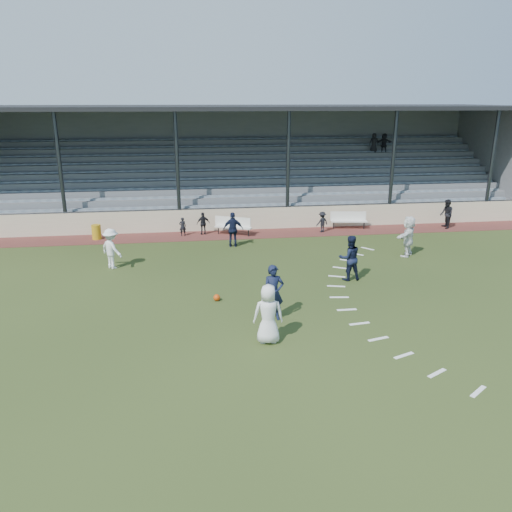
# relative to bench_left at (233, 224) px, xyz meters

# --- Properties ---
(ground) EXTENTS (90.00, 90.00, 0.00)m
(ground) POSITION_rel_bench_left_xyz_m (0.18, -10.48, -0.58)
(ground) COLOR #2E3D19
(ground) RESTS_ON ground
(cinder_track) EXTENTS (34.00, 2.00, 0.02)m
(cinder_track) POSITION_rel_bench_left_xyz_m (0.18, 0.02, -0.57)
(cinder_track) COLOR #582723
(cinder_track) RESTS_ON ground
(retaining_wall) EXTENTS (34.00, 0.18, 1.20)m
(retaining_wall) POSITION_rel_bench_left_xyz_m (0.18, 1.07, 0.02)
(retaining_wall) COLOR beige
(retaining_wall) RESTS_ON ground
(bench_left) EXTENTS (1.99, 1.26, 0.95)m
(bench_left) POSITION_rel_bench_left_xyz_m (0.00, 0.00, 0.00)
(bench_left) COLOR silver
(bench_left) RESTS_ON cinder_track
(bench_right) EXTENTS (2.04, 0.74, 0.95)m
(bench_right) POSITION_rel_bench_left_xyz_m (6.54, 0.48, 0.00)
(bench_right) COLOR silver
(bench_right) RESTS_ON cinder_track
(trash_bin) EXTENTS (0.47, 0.47, 0.76)m
(trash_bin) POSITION_rel_bench_left_xyz_m (-7.11, 0.04, -0.19)
(trash_bin) COLOR #C39217
(trash_bin) RESTS_ON cinder_track
(football) EXTENTS (0.24, 0.24, 0.24)m
(football) POSITION_rel_bench_left_xyz_m (-1.40, -9.05, -0.46)
(football) COLOR #C9410B
(football) RESTS_ON ground
(player_white_lead) EXTENTS (0.94, 0.65, 1.83)m
(player_white_lead) POSITION_rel_bench_left_xyz_m (-0.06, -12.46, 0.33)
(player_white_lead) COLOR white
(player_white_lead) RESTS_ON ground
(player_navy_lead) EXTENTS (0.69, 0.46, 1.88)m
(player_navy_lead) POSITION_rel_bench_left_xyz_m (0.36, -10.88, 0.35)
(player_navy_lead) COLOR black
(player_navy_lead) RESTS_ON ground
(player_navy_mid) EXTENTS (0.95, 0.77, 1.85)m
(player_navy_mid) POSITION_rel_bench_left_xyz_m (4.01, -7.54, 0.34)
(player_navy_mid) COLOR black
(player_navy_mid) RESTS_ON ground
(player_white_wing) EXTENTS (1.26, 1.26, 1.75)m
(player_white_wing) POSITION_rel_bench_left_xyz_m (-5.64, -4.80, 0.29)
(player_white_wing) COLOR white
(player_white_wing) RESTS_ON ground
(player_navy_wing) EXTENTS (1.04, 0.50, 1.73)m
(player_navy_wing) POSITION_rel_bench_left_xyz_m (-0.19, -2.20, 0.28)
(player_navy_wing) COLOR black
(player_navy_wing) RESTS_ON ground
(player_white_back) EXTENTS (1.59, 1.68, 1.89)m
(player_white_back) POSITION_rel_bench_left_xyz_m (7.70, -4.77, 0.36)
(player_white_back) COLOR white
(player_white_back) RESTS_ON ground
(official) EXTENTS (0.73, 0.87, 1.63)m
(official) POSITION_rel_bench_left_xyz_m (11.99, -0.19, 0.25)
(official) COLOR black
(official) RESTS_ON cinder_track
(sub_left_near) EXTENTS (0.40, 0.29, 1.00)m
(sub_left_near) POSITION_rel_bench_left_xyz_m (-2.67, 0.11, -0.07)
(sub_left_near) COLOR black
(sub_left_near) RESTS_ON cinder_track
(sub_left_far) EXTENTS (0.75, 0.41, 1.21)m
(sub_left_far) POSITION_rel_bench_left_xyz_m (-1.57, 0.24, 0.04)
(sub_left_far) COLOR black
(sub_left_far) RESTS_ON cinder_track
(sub_right) EXTENTS (0.84, 0.68, 1.13)m
(sub_right) POSITION_rel_bench_left_xyz_m (4.87, -0.10, -0.00)
(sub_right) COLOR black
(sub_right) RESTS_ON cinder_track
(grandstand) EXTENTS (34.60, 9.00, 6.61)m
(grandstand) POSITION_rel_bench_left_xyz_m (0.19, 5.79, 1.62)
(grandstand) COLOR slate
(grandstand) RESTS_ON ground
(penalty_arc) EXTENTS (3.89, 14.63, 0.01)m
(penalty_arc) POSITION_rel_bench_left_xyz_m (4.30, -10.48, -0.58)
(penalty_arc) COLOR white
(penalty_arc) RESTS_ON ground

